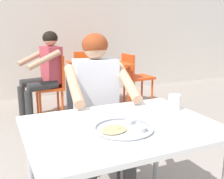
{
  "coord_description": "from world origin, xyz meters",
  "views": [
    {
      "loc": [
        -0.7,
        -1.37,
        1.29
      ],
      "look_at": [
        0.01,
        0.22,
        0.88
      ],
      "focal_mm": 43.97,
      "sensor_mm": 36.0,
      "label": 1
    }
  ],
  "objects_px": {
    "chair_foreground": "(92,115)",
    "patron_background": "(45,67)",
    "chair_red_right": "(134,75)",
    "chair_red_far": "(86,71)",
    "table_background_red": "(99,69)",
    "chair_red_left": "(54,82)",
    "diner_foreground": "(99,97)",
    "table_foreground": "(122,137)",
    "drinking_cup": "(174,102)",
    "thali_tray": "(124,128)"
  },
  "relations": [
    {
      "from": "chair_foreground",
      "to": "chair_red_right",
      "type": "distance_m",
      "value": 2.11
    },
    {
      "from": "chair_foreground",
      "to": "diner_foreground",
      "type": "bearing_deg",
      "value": -95.37
    },
    {
      "from": "chair_foreground",
      "to": "table_background_red",
      "type": "relative_size",
      "value": 1.08
    },
    {
      "from": "drinking_cup",
      "to": "chair_red_left",
      "type": "bearing_deg",
      "value": 97.32
    },
    {
      "from": "drinking_cup",
      "to": "chair_red_right",
      "type": "distance_m",
      "value": 2.56
    },
    {
      "from": "chair_red_far",
      "to": "patron_background",
      "type": "height_order",
      "value": "patron_background"
    },
    {
      "from": "chair_red_far",
      "to": "table_background_red",
      "type": "bearing_deg",
      "value": -90.68
    },
    {
      "from": "drinking_cup",
      "to": "diner_foreground",
      "type": "height_order",
      "value": "diner_foreground"
    },
    {
      "from": "table_foreground",
      "to": "patron_background",
      "type": "distance_m",
      "value": 2.44
    },
    {
      "from": "chair_foreground",
      "to": "chair_red_far",
      "type": "xyz_separation_m",
      "value": [
        0.72,
        2.26,
        -0.01
      ]
    },
    {
      "from": "chair_foreground",
      "to": "diner_foreground",
      "type": "height_order",
      "value": "diner_foreground"
    },
    {
      "from": "patron_background",
      "to": "chair_red_far",
      "type": "bearing_deg",
      "value": 38.79
    },
    {
      "from": "thali_tray",
      "to": "patron_background",
      "type": "xyz_separation_m",
      "value": [
        0.06,
        2.51,
        -0.02
      ]
    },
    {
      "from": "drinking_cup",
      "to": "patron_background",
      "type": "bearing_deg",
      "value": 100.07
    },
    {
      "from": "diner_foreground",
      "to": "chair_red_right",
      "type": "xyz_separation_m",
      "value": [
        1.35,
        1.86,
        -0.24
      ]
    },
    {
      "from": "chair_red_far",
      "to": "patron_background",
      "type": "relative_size",
      "value": 0.71
    },
    {
      "from": "chair_red_left",
      "to": "chair_red_far",
      "type": "distance_m",
      "value": 0.94
    },
    {
      "from": "chair_foreground",
      "to": "table_background_red",
      "type": "distance_m",
      "value": 1.79
    },
    {
      "from": "chair_red_right",
      "to": "chair_foreground",
      "type": "bearing_deg",
      "value": -129.05
    },
    {
      "from": "diner_foreground",
      "to": "patron_background",
      "type": "height_order",
      "value": "diner_foreground"
    },
    {
      "from": "diner_foreground",
      "to": "chair_red_far",
      "type": "relative_size",
      "value": 1.44
    },
    {
      "from": "drinking_cup",
      "to": "diner_foreground",
      "type": "relative_size",
      "value": 0.09
    },
    {
      "from": "drinking_cup",
      "to": "chair_red_left",
      "type": "xyz_separation_m",
      "value": [
        -0.3,
        2.33,
        -0.28
      ]
    },
    {
      "from": "patron_background",
      "to": "chair_foreground",
      "type": "bearing_deg",
      "value": -87.22
    },
    {
      "from": "chair_foreground",
      "to": "diner_foreground",
      "type": "distance_m",
      "value": 0.31
    },
    {
      "from": "table_background_red",
      "to": "chair_red_right",
      "type": "xyz_separation_m",
      "value": [
        0.61,
        0.0,
        -0.14
      ]
    },
    {
      "from": "table_foreground",
      "to": "table_background_red",
      "type": "distance_m",
      "value": 2.59
    },
    {
      "from": "drinking_cup",
      "to": "chair_foreground",
      "type": "height_order",
      "value": "chair_foreground"
    },
    {
      "from": "table_foreground",
      "to": "diner_foreground",
      "type": "xyz_separation_m",
      "value": [
        0.09,
        0.6,
        0.08
      ]
    },
    {
      "from": "table_background_red",
      "to": "patron_background",
      "type": "xyz_separation_m",
      "value": [
        -0.79,
        -0.02,
        0.08
      ]
    },
    {
      "from": "table_foreground",
      "to": "chair_red_left",
      "type": "relative_size",
      "value": 1.24
    },
    {
      "from": "thali_tray",
      "to": "chair_red_left",
      "type": "xyz_separation_m",
      "value": [
        0.18,
        2.51,
        -0.24
      ]
    },
    {
      "from": "table_foreground",
      "to": "patron_background",
      "type": "xyz_separation_m",
      "value": [
        0.03,
        2.43,
        0.07
      ]
    },
    {
      "from": "thali_tray",
      "to": "chair_red_right",
      "type": "height_order",
      "value": "chair_red_right"
    },
    {
      "from": "chair_foreground",
      "to": "chair_red_left",
      "type": "height_order",
      "value": "chair_foreground"
    },
    {
      "from": "chair_red_right",
      "to": "drinking_cup",
      "type": "bearing_deg",
      "value": -112.91
    },
    {
      "from": "thali_tray",
      "to": "diner_foreground",
      "type": "height_order",
      "value": "diner_foreground"
    },
    {
      "from": "chair_foreground",
      "to": "chair_red_far",
      "type": "distance_m",
      "value": 2.37
    },
    {
      "from": "chair_foreground",
      "to": "patron_background",
      "type": "height_order",
      "value": "patron_background"
    },
    {
      "from": "thali_tray",
      "to": "chair_red_right",
      "type": "bearing_deg",
      "value": 59.9
    },
    {
      "from": "chair_red_right",
      "to": "chair_red_far",
      "type": "bearing_deg",
      "value": 134.26
    },
    {
      "from": "drinking_cup",
      "to": "chair_foreground",
      "type": "relative_size",
      "value": 0.12
    },
    {
      "from": "thali_tray",
      "to": "chair_red_far",
      "type": "relative_size",
      "value": 0.39
    },
    {
      "from": "chair_red_far",
      "to": "patron_background",
      "type": "xyz_separation_m",
      "value": [
        -0.8,
        -0.64,
        0.22
      ]
    },
    {
      "from": "table_foreground",
      "to": "thali_tray",
      "type": "height_order",
      "value": "thali_tray"
    },
    {
      "from": "diner_foreground",
      "to": "drinking_cup",
      "type": "bearing_deg",
      "value": -53.96
    },
    {
      "from": "table_background_red",
      "to": "chair_red_left",
      "type": "xyz_separation_m",
      "value": [
        -0.68,
        -0.01,
        -0.14
      ]
    },
    {
      "from": "table_foreground",
      "to": "chair_red_far",
      "type": "bearing_deg",
      "value": 74.85
    },
    {
      "from": "chair_red_left",
      "to": "chair_red_right",
      "type": "distance_m",
      "value": 1.29
    },
    {
      "from": "diner_foreground",
      "to": "chair_foreground",
      "type": "bearing_deg",
      "value": 84.63
    }
  ]
}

